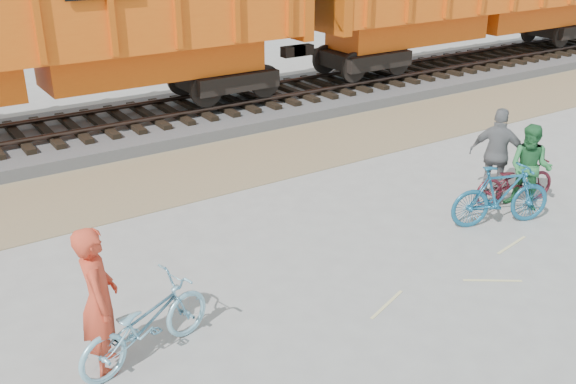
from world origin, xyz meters
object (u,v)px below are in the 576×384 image
hopper_car_center (21,21)px  person_woman (498,154)px  bicycle_teal (501,195)px  bicycle_maroon (515,181)px  person_man (530,168)px  person_solo (99,300)px  bicycle_blue (145,323)px

hopper_car_center → person_woman: size_ratio=7.65×
bicycle_teal → bicycle_maroon: 1.09m
bicycle_maroon → person_man: size_ratio=1.07×
bicycle_teal → person_man: size_ratio=1.16×
bicycle_teal → person_woman: person_woman is taller
hopper_car_center → bicycle_maroon: bearing=-51.0°
person_solo → bicycle_maroon: bearing=-71.6°
hopper_car_center → bicycle_teal: (5.87, -8.92, -2.43)m
person_solo → person_man: bearing=-73.5°
person_man → person_solo: bearing=-111.5°
bicycle_blue → person_solo: size_ratio=1.00×
hopper_car_center → person_solo: hopper_car_center is taller
person_solo → person_man: (8.28, 0.18, -0.14)m
bicycle_blue → person_solo: 0.69m
bicycle_maroon → bicycle_blue: bearing=106.8°
person_solo → person_woman: person_solo is taller
person_solo → bicycle_teal: bearing=-74.9°
bicycle_teal → hopper_car_center: bearing=53.9°
hopper_car_center → bicycle_maroon: hopper_car_center is taller
bicycle_maroon → person_man: person_man is taller
person_solo → person_man: size_ratio=1.16×
person_man → bicycle_maroon: bearing=161.2°
bicycle_blue → person_man: person_man is taller
bicycle_blue → person_man: (7.78, 0.28, 0.32)m
bicycle_maroon → person_solo: (-8.26, -0.46, 0.50)m
bicycle_teal → bicycle_blue: bearing=111.2°
person_man → person_woman: person_woman is taller
hopper_car_center → person_man: size_ratio=8.46×
hopper_car_center → person_woman: 10.71m
person_solo → person_woman: bearing=-68.8°
hopper_car_center → bicycle_maroon: 11.16m
hopper_car_center → person_woman: hopper_car_center is taller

